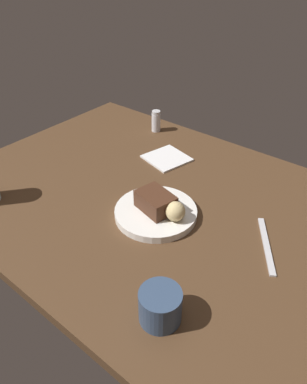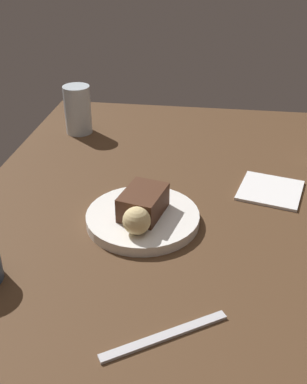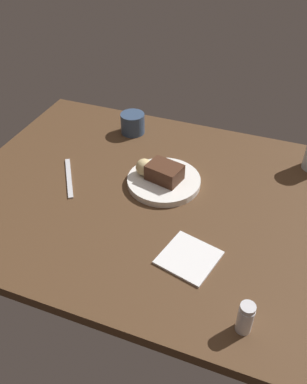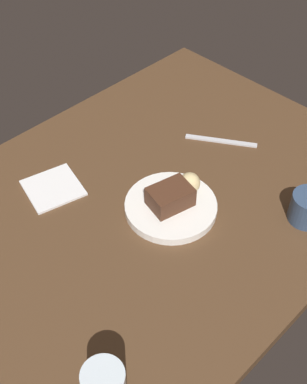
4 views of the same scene
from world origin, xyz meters
The scene contains 8 objects.
dining_table centered at (0.00, 0.00, 1.50)cm, with size 120.00×84.00×3.00cm, color #4C331E.
dessert_plate centered at (3.57, -5.78, 3.98)cm, with size 21.26×21.26×1.97cm, color white.
chocolate_cake_slice centered at (3.39, -5.68, 7.33)cm, with size 9.52×6.93×4.73cm, color #472819.
bread_roll centered at (9.68, -5.81, 7.45)cm, with size 4.97×4.97×4.97cm, color #DBC184.
salt_shaker centered at (-27.16, 32.81, 6.82)cm, with size 3.26×3.26×7.75cm.
coffee_cup centered at (23.28, -29.14, 6.48)cm, with size 8.14×8.14×6.97cm, color #334766.
butter_knife centered at (30.73, 1.75, 3.25)cm, with size 19.00×1.40×0.50cm, color silver.
folded_napkin centered at (-11.57, 18.89, 3.30)cm, with size 12.52×12.45×0.60cm, color white.
Camera 3 is at (-26.25, 81.14, 76.19)cm, focal length 37.67 mm.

